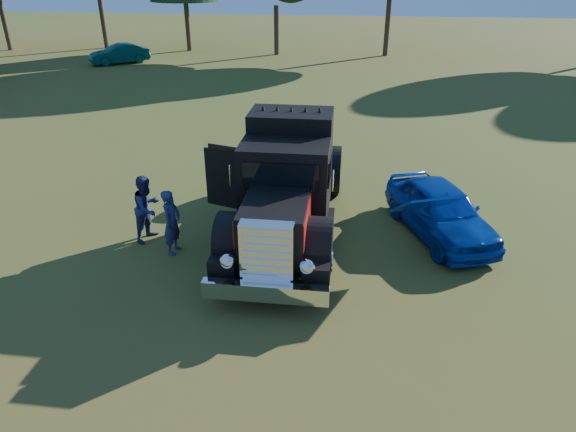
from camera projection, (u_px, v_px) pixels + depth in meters
The scene contains 6 objects.
ground at pixel (264, 271), 11.66m from camera, with size 120.00×120.00×0.00m, color #2E5619.
diamond_t_truck at pixel (287, 190), 12.60m from camera, with size 3.34×7.16×3.00m.
hotrod_coupe at pixel (440, 210), 12.95m from camera, with size 2.87×4.36×1.89m.
spectator_near at pixel (172, 222), 12.07m from camera, with size 0.59×0.39×1.61m, color #21284E.
spectator_far at pixel (147, 208), 12.67m from camera, with size 0.82×0.64×1.69m, color #1A1C3D.
distant_teal_car at pixel (119, 54), 34.63m from camera, with size 1.34×3.85×1.27m, color #09373A.
Camera 1 is at (1.77, -9.72, 6.34)m, focal length 32.00 mm.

